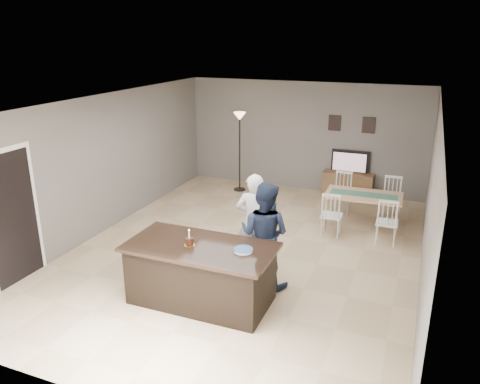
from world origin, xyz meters
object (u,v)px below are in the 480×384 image
at_px(tv_console, 348,185).
at_px(birthday_cake, 189,241).
at_px(man, 264,234).
at_px(woman, 254,221).
at_px(kitchen_island, 201,273).
at_px(television, 350,162).
at_px(plate_stack, 243,250).
at_px(floor_lamp, 240,130).
at_px(dining_table, 363,200).

bearing_deg(tv_console, birthday_cake, -103.52).
distance_m(man, birthday_cake, 1.22).
bearing_deg(tv_console, woman, -101.70).
relative_size(kitchen_island, television, 2.35).
xyz_separation_m(tv_console, plate_stack, (-0.55, -5.52, 0.62)).
height_order(birthday_cake, floor_lamp, floor_lamp).
bearing_deg(television, kitchen_island, 77.99).
bearing_deg(television, man, 83.90).
bearing_deg(kitchen_island, woman, 76.41).
bearing_deg(man, kitchen_island, 57.05).
bearing_deg(kitchen_island, plate_stack, 4.23).
height_order(woman, birthday_cake, woman).
height_order(tv_console, birthday_cake, birthday_cake).
bearing_deg(floor_lamp, plate_stack, -67.49).
distance_m(television, man, 4.83).
height_order(tv_console, plate_stack, plate_stack).
xyz_separation_m(television, woman, (-0.87, -4.29, -0.04)).
height_order(tv_console, man, man).
bearing_deg(woman, dining_table, -135.77).
bearing_deg(dining_table, television, 105.94).
relative_size(man, floor_lamp, 0.85).
bearing_deg(tv_console, floor_lamp, -169.03).
bearing_deg(dining_table, man, -112.57).
bearing_deg(woman, tv_console, -115.93).
height_order(woman, plate_stack, woman).
distance_m(kitchen_island, dining_table, 4.16).
relative_size(kitchen_island, dining_table, 1.24).
xyz_separation_m(man, plate_stack, (-0.04, -0.78, 0.08)).
xyz_separation_m(man, birthday_cake, (-0.84, -0.88, 0.11)).
bearing_deg(dining_table, plate_stack, -108.97).
bearing_deg(kitchen_island, tv_console, 77.84).
xyz_separation_m(woman, plate_stack, (0.32, -1.30, 0.10)).
xyz_separation_m(kitchen_island, birthday_cake, (-0.15, -0.04, 0.50)).
bearing_deg(television, floor_lamp, 12.43).
relative_size(tv_console, birthday_cake, 4.87).
relative_size(television, dining_table, 0.53).
distance_m(kitchen_island, floor_lamp, 5.37).
distance_m(kitchen_island, birthday_cake, 0.53).
bearing_deg(television, plate_stack, 84.36).
distance_m(television, plate_stack, 5.62).
xyz_separation_m(birthday_cake, plate_stack, (0.80, 0.09, -0.04)).
height_order(tv_console, floor_lamp, floor_lamp).
height_order(kitchen_island, tv_console, kitchen_island).
xyz_separation_m(kitchen_island, man, (0.69, 0.83, 0.39)).
xyz_separation_m(birthday_cake, floor_lamp, (-1.28, 5.10, 0.58)).
distance_m(television, birthday_cake, 5.84).
bearing_deg(birthday_cake, dining_table, 62.80).
bearing_deg(man, tv_console, -89.67).
relative_size(tv_console, woman, 0.73).
bearing_deg(birthday_cake, television, 76.64).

